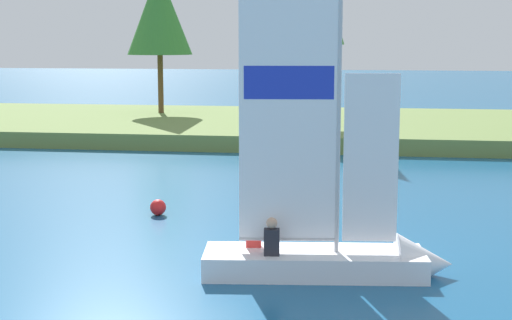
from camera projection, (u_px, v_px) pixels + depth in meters
shore_bank at (263, 126)px, 35.10m from camera, size 80.00×12.75×0.64m
shoreline_tree_midleft at (159, 12)px, 37.14m from camera, size 3.18×3.18×6.98m
sailboat at (348, 247)px, 13.94m from camera, size 4.64×1.67×6.71m
channel_buoy at (158, 207)px, 18.72m from camera, size 0.39×0.39×0.39m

